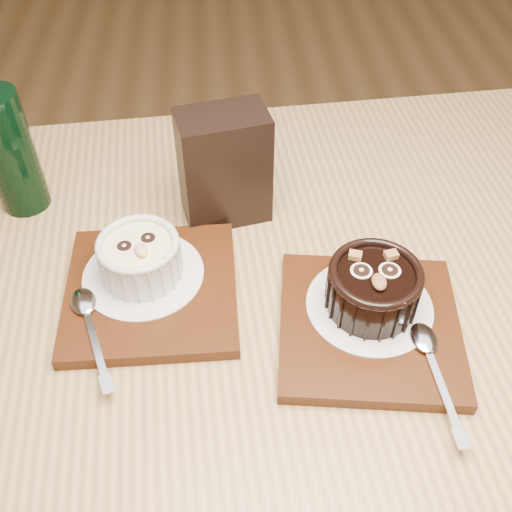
{
  "coord_description": "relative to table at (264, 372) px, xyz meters",
  "views": [
    {
      "loc": [
        -0.22,
        -0.54,
        1.24
      ],
      "look_at": [
        -0.19,
        -0.13,
        0.81
      ],
      "focal_mm": 42.0,
      "sensor_mm": 36.0,
      "label": 1
    }
  ],
  "objects": [
    {
      "name": "spoon_left",
      "position": [
        -0.17,
        -0.01,
        0.11
      ],
      "size": [
        0.07,
        0.14,
        0.01
      ],
      "primitive_type": null,
      "rotation": [
        0.0,
        0.0,
        0.32
      ],
      "color": "silver",
      "rests_on": "tray_left"
    },
    {
      "name": "tray_left",
      "position": [
        -0.12,
        0.05,
        0.1
      ],
      "size": [
        0.18,
        0.18,
        0.01
      ],
      "primitive_type": "cube",
      "rotation": [
        0.0,
        0.0,
        0.0
      ],
      "color": "#421E0B",
      "rests_on": "table"
    },
    {
      "name": "doily_right",
      "position": [
        0.11,
        0.0,
        0.11
      ],
      "size": [
        0.13,
        0.13,
        0.0
      ],
      "primitive_type": "cylinder",
      "color": "silver",
      "rests_on": "tray_right"
    },
    {
      "name": "green_bottle",
      "position": [
        -0.28,
        0.21,
        0.17
      ],
      "size": [
        0.06,
        0.06,
        0.22
      ],
      "color": "black",
      "rests_on": "table"
    },
    {
      "name": "condiment_stand",
      "position": [
        -0.03,
        0.17,
        0.16
      ],
      "size": [
        0.11,
        0.08,
        0.14
      ],
      "primitive_type": "cube",
      "rotation": [
        0.0,
        0.0,
        0.2
      ],
      "color": "black",
      "rests_on": "table"
    },
    {
      "name": "table",
      "position": [
        0.0,
        0.0,
        0.0
      ],
      "size": [
        1.25,
        0.88,
        0.75
      ],
      "rotation": [
        0.0,
        0.0,
        0.07
      ],
      "color": "olive",
      "rests_on": "ground"
    },
    {
      "name": "ramekin_white",
      "position": [
        -0.13,
        0.06,
        0.13
      ],
      "size": [
        0.09,
        0.09,
        0.05
      ],
      "rotation": [
        0.0,
        0.0,
        0.4
      ],
      "color": "silver",
      "rests_on": "doily_left"
    },
    {
      "name": "tray_right",
      "position": [
        0.1,
        -0.02,
        0.1
      ],
      "size": [
        0.2,
        0.2,
        0.01
      ],
      "primitive_type": "cube",
      "rotation": [
        0.0,
        0.0,
        -0.14
      ],
      "color": "#421E0B",
      "rests_on": "table"
    },
    {
      "name": "ramekin_dark",
      "position": [
        0.11,
        0.0,
        0.14
      ],
      "size": [
        0.09,
        0.09,
        0.06
      ],
      "rotation": [
        0.0,
        0.0,
        -0.05
      ],
      "color": "black",
      "rests_on": "doily_right"
    },
    {
      "name": "spoon_right",
      "position": [
        0.15,
        -0.08,
        0.11
      ],
      "size": [
        0.03,
        0.13,
        0.01
      ],
      "primitive_type": null,
      "rotation": [
        0.0,
        0.0,
        0.04
      ],
      "color": "silver",
      "rests_on": "tray_right"
    },
    {
      "name": "doily_left",
      "position": [
        -0.13,
        0.06,
        0.11
      ],
      "size": [
        0.13,
        0.13,
        0.0
      ],
      "primitive_type": "cylinder",
      "color": "silver",
      "rests_on": "tray_left"
    },
    {
      "name": "ground",
      "position": [
        0.18,
        0.16,
        -0.66
      ],
      "size": [
        5.0,
        5.0,
        0.0
      ],
      "primitive_type": "plane",
      "color": "brown",
      "rests_on": "ground"
    }
  ]
}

